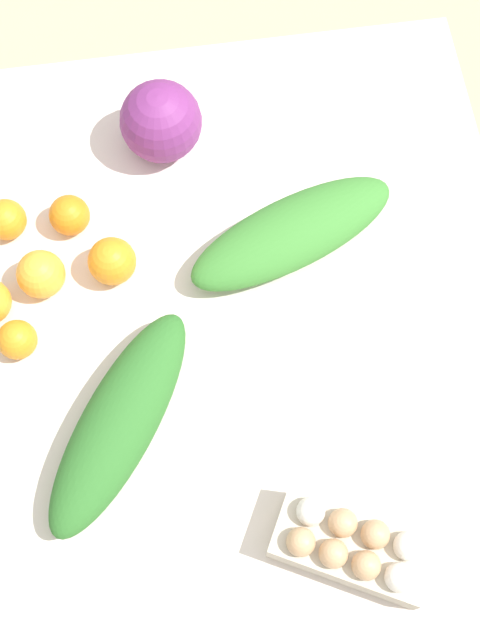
{
  "coord_description": "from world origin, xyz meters",
  "views": [
    {
      "loc": [
        -0.52,
        0.07,
        2.14
      ],
      "look_at": [
        0.0,
        0.0,
        0.8
      ],
      "focal_mm": 50.0,
      "sensor_mm": 36.0,
      "label": 1
    }
  ],
  "objects_px": {
    "orange_4": "(112,261)",
    "greens_bunch_beet_tops": "(120,422)",
    "cabbage_purple": "(161,121)",
    "orange_0": "(17,340)",
    "egg_carton": "(352,547)",
    "orange_1": "(41,274)",
    "orange_3": "(6,220)",
    "greens_bunch_chard": "(292,233)",
    "orange_2": "(69,215)"
  },
  "relations": [
    {
      "from": "orange_4",
      "to": "orange_1",
      "type": "bearing_deg",
      "value": 93.35
    },
    {
      "from": "orange_4",
      "to": "greens_bunch_beet_tops",
      "type": "bearing_deg",
      "value": 177.37
    },
    {
      "from": "orange_0",
      "to": "greens_bunch_chard",
      "type": "bearing_deg",
      "value": -75.39
    },
    {
      "from": "egg_carton",
      "to": "orange_3",
      "type": "bearing_deg",
      "value": 155.55
    },
    {
      "from": "greens_bunch_chard",
      "to": "orange_2",
      "type": "distance_m",
      "value": 0.38
    },
    {
      "from": "egg_carton",
      "to": "greens_bunch_beet_tops",
      "type": "bearing_deg",
      "value": 171.33
    },
    {
      "from": "greens_bunch_beet_tops",
      "to": "orange_2",
      "type": "height_order",
      "value": "greens_bunch_beet_tops"
    },
    {
      "from": "cabbage_purple",
      "to": "orange_3",
      "type": "bearing_deg",
      "value": 115.19
    },
    {
      "from": "egg_carton",
      "to": "orange_2",
      "type": "bearing_deg",
      "value": 149.05
    },
    {
      "from": "orange_1",
      "to": "orange_2",
      "type": "distance_m",
      "value": 0.12
    },
    {
      "from": "orange_0",
      "to": "orange_4",
      "type": "relative_size",
      "value": 0.8
    },
    {
      "from": "cabbage_purple",
      "to": "orange_3",
      "type": "xyz_separation_m",
      "value": [
        -0.13,
        0.28,
        -0.04
      ]
    },
    {
      "from": "orange_1",
      "to": "orange_3",
      "type": "bearing_deg",
      "value": 25.5
    },
    {
      "from": "egg_carton",
      "to": "orange_2",
      "type": "relative_size",
      "value": 3.6
    },
    {
      "from": "orange_1",
      "to": "orange_4",
      "type": "xyz_separation_m",
      "value": [
        0.01,
        -0.12,
        0.0
      ]
    },
    {
      "from": "orange_3",
      "to": "orange_4",
      "type": "height_order",
      "value": "orange_4"
    },
    {
      "from": "orange_1",
      "to": "orange_3",
      "type": "relative_size",
      "value": 1.15
    },
    {
      "from": "egg_carton",
      "to": "greens_bunch_beet_tops",
      "type": "relative_size",
      "value": 0.64
    },
    {
      "from": "egg_carton",
      "to": "orange_1",
      "type": "distance_m",
      "value": 0.66
    },
    {
      "from": "cabbage_purple",
      "to": "orange_0",
      "type": "xyz_separation_m",
      "value": [
        -0.35,
        0.27,
        -0.04
      ]
    },
    {
      "from": "greens_bunch_beet_tops",
      "to": "orange_2",
      "type": "xyz_separation_m",
      "value": [
        0.37,
        0.05,
        -0.01
      ]
    },
    {
      "from": "orange_1",
      "to": "egg_carton",
      "type": "bearing_deg",
      "value": -139.84
    },
    {
      "from": "egg_carton",
      "to": "orange_1",
      "type": "height_order",
      "value": "egg_carton"
    },
    {
      "from": "cabbage_purple",
      "to": "egg_carton",
      "type": "bearing_deg",
      "value": -165.29
    },
    {
      "from": "orange_1",
      "to": "orange_4",
      "type": "relative_size",
      "value": 1.0
    },
    {
      "from": "greens_bunch_chard",
      "to": "orange_2",
      "type": "bearing_deg",
      "value": 76.23
    },
    {
      "from": "egg_carton",
      "to": "orange_2",
      "type": "height_order",
      "value": "egg_carton"
    },
    {
      "from": "cabbage_purple",
      "to": "orange_1",
      "type": "relative_size",
      "value": 1.77
    },
    {
      "from": "greens_bunch_chard",
      "to": "orange_2",
      "type": "xyz_separation_m",
      "value": [
        0.09,
        0.37,
        -0.01
      ]
    },
    {
      "from": "orange_2",
      "to": "orange_4",
      "type": "relative_size",
      "value": 0.86
    },
    {
      "from": "egg_carton",
      "to": "orange_0",
      "type": "bearing_deg",
      "value": 167.57
    },
    {
      "from": "orange_2",
      "to": "orange_3",
      "type": "relative_size",
      "value": 0.99
    },
    {
      "from": "orange_4",
      "to": "orange_0",
      "type": "bearing_deg",
      "value": 124.56
    },
    {
      "from": "greens_bunch_beet_tops",
      "to": "orange_2",
      "type": "distance_m",
      "value": 0.38
    },
    {
      "from": "egg_carton",
      "to": "orange_4",
      "type": "relative_size",
      "value": 3.1
    },
    {
      "from": "cabbage_purple",
      "to": "orange_1",
      "type": "height_order",
      "value": "cabbage_purple"
    },
    {
      "from": "greens_bunch_beet_tops",
      "to": "orange_3",
      "type": "distance_m",
      "value": 0.41
    },
    {
      "from": "egg_carton",
      "to": "orange_2",
      "type": "distance_m",
      "value": 0.71
    },
    {
      "from": "greens_bunch_chard",
      "to": "greens_bunch_beet_tops",
      "type": "xyz_separation_m",
      "value": [
        -0.28,
        0.31,
        0.0
      ]
    },
    {
      "from": "greens_bunch_chard",
      "to": "orange_4",
      "type": "relative_size",
      "value": 4.66
    },
    {
      "from": "egg_carton",
      "to": "orange_4",
      "type": "bearing_deg",
      "value": 148.71
    },
    {
      "from": "orange_3",
      "to": "orange_4",
      "type": "xyz_separation_m",
      "value": [
        -0.1,
        -0.17,
        0.01
      ]
    },
    {
      "from": "greens_bunch_chard",
      "to": "greens_bunch_beet_tops",
      "type": "height_order",
      "value": "greens_bunch_beet_tops"
    },
    {
      "from": "orange_1",
      "to": "orange_3",
      "type": "height_order",
      "value": "orange_1"
    },
    {
      "from": "greens_bunch_chard",
      "to": "orange_4",
      "type": "xyz_separation_m",
      "value": [
        -0.01,
        0.3,
        -0.0
      ]
    },
    {
      "from": "orange_2",
      "to": "egg_carton",
      "type": "bearing_deg",
      "value": -148.65
    },
    {
      "from": "greens_bunch_chard",
      "to": "orange_4",
      "type": "bearing_deg",
      "value": 91.64
    },
    {
      "from": "cabbage_purple",
      "to": "orange_3",
      "type": "height_order",
      "value": "cabbage_purple"
    },
    {
      "from": "egg_carton",
      "to": "orange_0",
      "type": "xyz_separation_m",
      "value": [
        0.39,
        0.47,
        -0.01
      ]
    },
    {
      "from": "orange_2",
      "to": "orange_3",
      "type": "distance_m",
      "value": 0.11
    }
  ]
}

